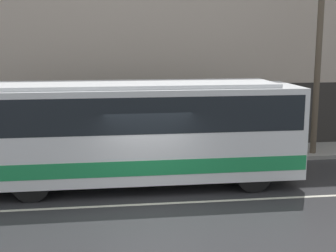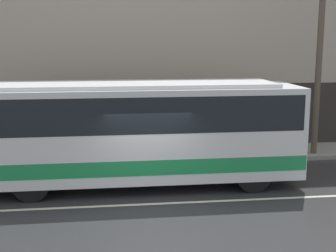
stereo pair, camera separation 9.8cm
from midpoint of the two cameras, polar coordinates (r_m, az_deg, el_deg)
ground_plane at (r=13.29m, az=-2.31°, el=-9.50°), size 60.00×60.00×0.00m
sidewalk at (r=18.19m, az=-3.85°, el=-3.71°), size 60.00×2.31×0.15m
building_facade at (r=18.93m, az=-4.33°, el=12.75°), size 60.00×0.35×10.96m
lane_stripe at (r=13.29m, az=-2.31°, el=-9.49°), size 54.00×0.14×0.01m
transit_bus at (r=14.52m, az=-4.90°, el=-0.31°), size 10.53×2.60×3.25m
utility_pole_near at (r=18.75m, az=17.66°, el=7.31°), size 0.23×0.23×6.99m
pedestrian_waiting at (r=17.81m, az=-6.34°, el=-1.36°), size 0.36×0.36×1.60m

